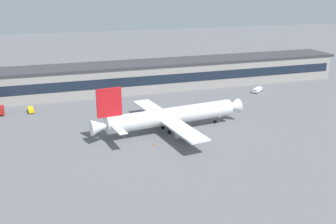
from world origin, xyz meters
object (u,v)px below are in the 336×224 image
(airliner, at_px, (170,116))
(follow_me_car, at_px, (31,110))
(traffic_cone_1, at_px, (208,140))
(belt_loader, at_px, (258,90))
(traffic_cone_0, at_px, (154,144))

(airliner, height_order, follow_me_car, airliner)
(follow_me_car, distance_m, traffic_cone_1, 67.99)
(airliner, xyz_separation_m, belt_loader, (51.86, 32.90, -3.80))
(airliner, bearing_deg, traffic_cone_0, -129.71)
(follow_me_car, xyz_separation_m, traffic_cone_0, (33.72, -44.18, -0.74))
(follow_me_car, distance_m, traffic_cone_0, 55.59)
(belt_loader, bearing_deg, follow_me_car, 179.09)
(traffic_cone_0, bearing_deg, belt_loader, 35.43)
(belt_loader, height_order, traffic_cone_1, belt_loader)
(airliner, bearing_deg, belt_loader, 32.39)
(traffic_cone_0, bearing_deg, airliner, 50.29)
(airliner, height_order, traffic_cone_1, airliner)
(belt_loader, xyz_separation_m, follow_me_car, (-93.73, 1.49, -0.06))
(traffic_cone_1, bearing_deg, traffic_cone_0, 172.63)
(belt_loader, distance_m, follow_me_car, 93.74)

